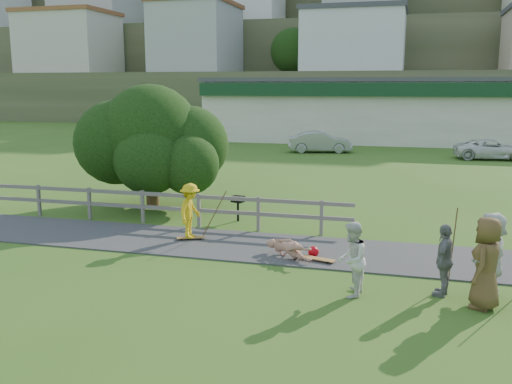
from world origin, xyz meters
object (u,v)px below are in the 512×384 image
spectator_a (352,259)px  car_white (492,149)px  spectator_b (444,260)px  tree (151,156)px  car_silver (320,142)px  spectator_c (486,263)px  spectator_d (491,255)px  skater_fallen (289,249)px  bbq (238,209)px  skater_rider (190,214)px

spectator_a → car_white: size_ratio=0.37×
spectator_b → tree: (-10.22, 6.88, 1.12)m
spectator_a → spectator_b: spectator_a is taller
spectator_a → tree: 11.20m
car_silver → car_white: (10.83, -0.89, -0.09)m
spectator_c → tree: size_ratio=0.32×
spectator_a → tree: (-8.29, 7.45, 1.10)m
spectator_a → spectator_d: size_ratio=0.87×
car_white → tree: bearing=135.9°
spectator_c → car_white: (3.12, 25.64, -0.35)m
skater_fallen → spectator_a: spectator_a is taller
tree → spectator_b: bearing=-33.9°
spectator_c → bbq: bearing=-110.0°
spectator_b → bbq: bearing=-114.2°
skater_fallen → spectator_d: 5.08m
skater_rider → tree: tree is taller
car_white → tree: size_ratio=0.74×
car_silver → spectator_b: bearing=-178.8°
spectator_a → car_white: 26.35m
skater_rider → car_white: (10.90, 22.44, -0.19)m
skater_rider → car_white: size_ratio=0.36×
spectator_a → spectator_b: bearing=110.4°
spectator_c → spectator_d: (0.17, 0.64, -0.01)m
skater_rider → spectator_c: size_ratio=0.84×
tree → bbq: size_ratio=6.94×
skater_rider → skater_fallen: bearing=-103.6°
bbq → skater_rider: bearing=-88.0°
car_silver → car_white: 10.87m
car_silver → tree: size_ratio=0.71×
tree → skater_rider: bearing=-52.4°
spectator_b → car_silver: 26.91m
spectator_b → spectator_c: size_ratio=0.83×
spectator_a → spectator_c: bearing=95.0°
skater_rider → car_silver: bearing=3.2°
spectator_c → skater_fallen: bearing=-96.2°
car_white → spectator_a: bearing=160.8°
spectator_d → bbq: size_ratio=2.20×
skater_fallen → bbq: (-2.56, 3.71, 0.16)m
spectator_c → tree: bearing=-104.2°
skater_rider → skater_fallen: size_ratio=1.07×
spectator_c → spectator_d: size_ratio=1.01×
car_silver → bbq: size_ratio=4.95×
skater_fallen → car_silver: 24.50m
tree → car_silver: bearing=80.2°
skater_rider → spectator_a: (5.06, -3.25, 0.02)m
spectator_b → spectator_d: bearing=113.4°
skater_rider → spectator_a: spectator_a is taller
spectator_d → skater_fallen: bearing=-93.8°
skater_rider → car_silver: size_ratio=0.38×
skater_rider → spectator_b: (6.99, -2.68, -0.01)m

